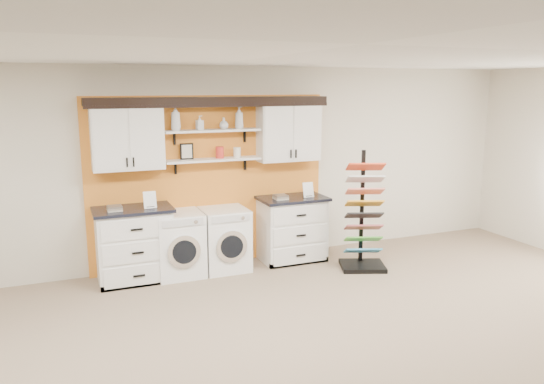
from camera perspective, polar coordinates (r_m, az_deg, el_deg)
name	(u,v)px	position (r m, az deg, el deg)	size (l,w,h in m)	color
ceiling	(363,44)	(3.76, 9.77, 15.40)	(10.00, 10.00, 0.00)	white
wall_back	(209,167)	(7.55, -6.77, 2.69)	(10.00, 10.00, 0.00)	beige
accent_panel	(210,181)	(7.55, -6.66, 1.15)	(3.40, 0.07, 2.40)	orange
upper_cabinet_left	(127,137)	(7.07, -15.31, 5.71)	(0.90, 0.35, 0.84)	white
upper_cabinet_right	(288,132)	(7.67, 1.77, 6.51)	(0.90, 0.35, 0.84)	white
shelf_lower	(213,160)	(7.34, -6.38, 3.48)	(1.32, 0.28, 0.03)	white
shelf_upper	(212,131)	(7.29, -6.45, 6.59)	(1.32, 0.28, 0.03)	white
crown_molding	(211,101)	(7.28, -6.54, 9.72)	(3.30, 0.41, 0.13)	black
picture_frame	(187,151)	(7.28, -9.16, 4.34)	(0.18, 0.02, 0.22)	black
canister_red	(220,152)	(7.35, -5.64, 4.25)	(0.11, 0.11, 0.16)	red
canister_cream	(237,152)	(7.43, -3.79, 4.28)	(0.10, 0.10, 0.14)	silver
base_cabinet_left	(134,245)	(7.18, -14.58, -5.49)	(1.00, 0.66, 0.98)	white
base_cabinet_right	(292,229)	(7.78, 2.17, -3.95)	(0.97, 0.66, 0.95)	white
washer	(179,244)	(7.29, -10.02, -5.51)	(0.62, 0.71, 0.87)	white
dryer	(224,239)	(7.44, -5.16, -5.05)	(0.62, 0.71, 0.86)	white
sample_rack	(363,231)	(7.53, 9.78, -4.20)	(0.74, 0.68, 1.65)	black
soap_bottle_a	(176,118)	(7.16, -10.33, 7.84)	(0.13, 0.13, 0.33)	silver
soap_bottle_b	(200,123)	(7.24, -7.79, 7.39)	(0.09, 0.09, 0.19)	silver
soap_bottle_c	(224,123)	(7.33, -5.21, 7.38)	(0.12, 0.12, 0.16)	silver
soap_bottle_d	(239,118)	(7.40, -3.56, 8.00)	(0.12, 0.12, 0.30)	silver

